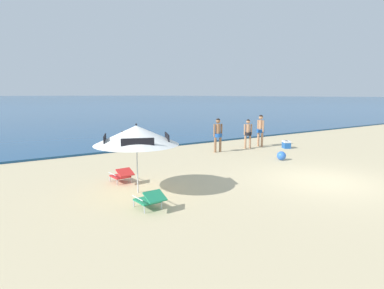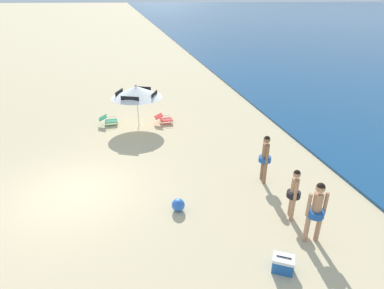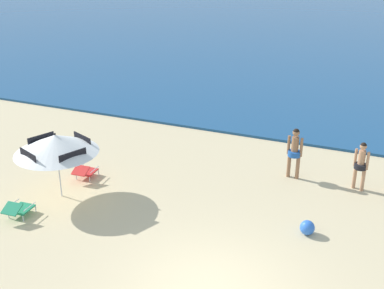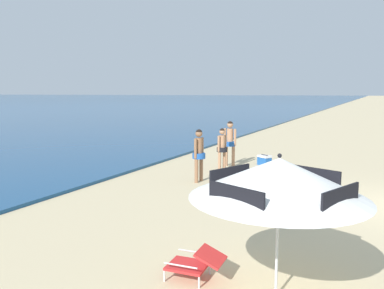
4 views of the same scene
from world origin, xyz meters
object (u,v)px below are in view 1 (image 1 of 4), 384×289
lounge_chair_under_umbrella (150,199)px  lounge_chair_beside_umbrella (122,175)px  beach_umbrella_striped_main (136,135)px  cooler_box (286,144)px  person_standing_near_shore (261,128)px  person_standing_beside (248,132)px  beach_ball (281,156)px  person_wading_in (218,133)px

lounge_chair_under_umbrella → lounge_chair_beside_umbrella: lounge_chair_under_umbrella is taller
beach_umbrella_striped_main → cooler_box: bearing=15.6°
lounge_chair_under_umbrella → person_standing_near_shore: bearing=29.7°
cooler_box → beach_umbrella_striped_main: bearing=-164.4°
person_standing_beside → beach_ball: bearing=-107.3°
lounge_chair_beside_umbrella → cooler_box: lounge_chair_beside_umbrella is taller
lounge_chair_under_umbrella → person_standing_beside: (8.64, 5.45, 0.64)m
beach_ball → person_wading_in: bearing=108.7°
beach_umbrella_striped_main → lounge_chair_under_umbrella: (-0.35, -1.49, -1.45)m
beach_umbrella_striped_main → person_standing_beside: (8.29, 3.96, -0.81)m
lounge_chair_beside_umbrella → person_standing_near_shore: size_ratio=0.51×
lounge_chair_under_umbrella → person_wading_in: bearing=39.7°
lounge_chair_beside_umbrella → cooler_box: bearing=8.8°
person_standing_near_shore → beach_umbrella_striped_main: bearing=-156.6°
lounge_chair_beside_umbrella → beach_ball: lounge_chair_beside_umbrella is taller
lounge_chair_under_umbrella → person_standing_near_shore: (9.65, 5.51, 0.76)m
beach_umbrella_striped_main → person_standing_beside: bearing=25.6°
person_standing_beside → lounge_chair_beside_umbrella: bearing=-161.9°
beach_umbrella_striped_main → person_standing_beside: size_ratio=2.09×
cooler_box → beach_ball: cooler_box is taller
beach_umbrella_striped_main → lounge_chair_beside_umbrella: beach_umbrella_striped_main is taller
lounge_chair_under_umbrella → cooler_box: bearing=22.5°
beach_ball → beach_umbrella_striped_main: bearing=-173.8°
beach_umbrella_striped_main → lounge_chair_beside_umbrella: size_ratio=3.63×
cooler_box → lounge_chair_under_umbrella: bearing=-157.5°
person_standing_near_shore → person_standing_beside: 1.02m
lounge_chair_under_umbrella → beach_ball: size_ratio=2.30×
beach_ball → lounge_chair_under_umbrella: bearing=-163.4°
cooler_box → beach_ball: (-2.78, -2.02, -0.00)m
lounge_chair_beside_umbrella → person_standing_near_shore: 9.72m
lounge_chair_under_umbrella → cooler_box: lounge_chair_under_umbrella is taller
person_standing_near_shore → person_wading_in: person_standing_near_shore is taller
beach_umbrella_striped_main → person_wading_in: (6.23, 3.98, -0.73)m
lounge_chair_under_umbrella → beach_ball: lounge_chair_under_umbrella is taller
lounge_chair_under_umbrella → lounge_chair_beside_umbrella: 2.77m
person_standing_beside → person_wading_in: (-2.06, 0.02, 0.08)m
person_standing_beside → person_wading_in: 2.06m
lounge_chair_beside_umbrella → beach_ball: (7.30, -0.46, -0.08)m
lounge_chair_beside_umbrella → lounge_chair_under_umbrella: bearing=-97.4°
person_standing_near_shore → beach_ball: size_ratio=4.48×
cooler_box → person_standing_beside: bearing=147.6°
lounge_chair_under_umbrella → beach_ball: bearing=16.6°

